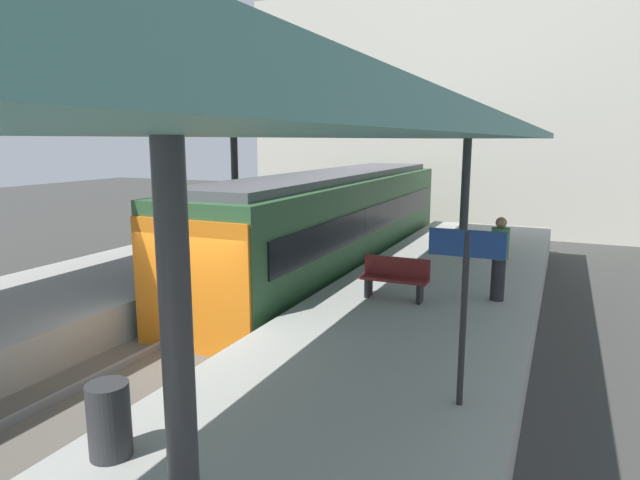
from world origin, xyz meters
The scene contains 14 objects.
ground_plane centered at (0.00, 0.00, 0.00)m, with size 80.00×80.00×0.00m, color #383835.
platform_left centered at (-3.80, 0.00, 0.50)m, with size 4.40×28.00×1.00m, color #9E9E99.
platform_right centered at (3.80, 0.00, 0.50)m, with size 4.40×28.00×1.00m, color #9E9E99.
track_ballast centered at (0.00, 0.00, 0.10)m, with size 3.20×28.00×0.20m, color #59544C.
rail_near_side centered at (-0.72, 0.00, 0.27)m, with size 0.08×28.00×0.14m, color slate.
rail_far_side centered at (0.72, 0.00, 0.27)m, with size 0.08×28.00×0.14m, color slate.
commuter_train centered at (0.00, 7.24, 1.73)m, with size 2.78×14.22×3.10m.
canopy_left centered at (-3.80, 1.40, 4.42)m, with size 4.18×21.00×3.54m.
canopy_right centered at (3.80, 1.40, 4.33)m, with size 4.18×21.00×3.46m.
platform_bench centered at (3.26, 2.70, 1.46)m, with size 1.40×0.41×0.86m.
platform_sign centered at (5.32, -1.44, 2.62)m, with size 0.90×0.08×2.21m.
litter_bin centered at (2.19, -4.08, 1.40)m, with size 0.44×0.44×0.80m, color #2D2D30.
passenger_near_bench centered at (5.23, 3.45, 1.90)m, with size 0.36×0.36×1.73m.
station_building_backdrop centered at (0.61, 20.00, 5.50)m, with size 18.00×6.00×11.00m, color beige.
Camera 1 is at (6.33, -7.97, 4.26)m, focal length 30.73 mm.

